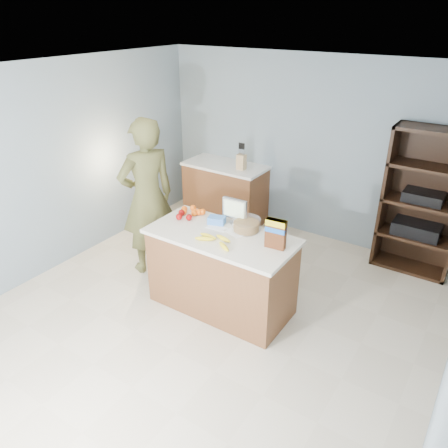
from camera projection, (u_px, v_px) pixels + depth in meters
The scene contains 15 objects.
floor at pixel (206, 320), 4.66m from camera, with size 4.50×5.00×0.02m, color beige.
walls at pixel (203, 174), 3.92m from camera, with size 4.52×5.02×2.51m.
counter_peninsula at pixel (221, 274), 4.70m from camera, with size 1.56×0.76×0.90m.
back_cabinet at pixel (225, 192), 6.70m from camera, with size 1.24×0.62×0.90m.
shelving_unit at pixel (422, 204), 5.26m from camera, with size 0.90×0.40×1.80m.
person at pixel (147, 198), 5.20m from camera, with size 0.70×0.46×1.92m, color brown.
knife_block at pixel (241, 161), 6.24m from camera, with size 0.12×0.10×0.31m.
envelopes at pixel (225, 230), 4.56m from camera, with size 0.45×0.18×0.00m.
bananas at pixel (215, 240), 4.33m from camera, with size 0.45×0.25×0.04m.
apples at pixel (183, 216), 4.81m from camera, with size 0.22×0.17×0.07m.
oranges at pixel (193, 211), 4.92m from camera, with size 0.29×0.20×0.07m.
blue_carton at pixel (217, 220), 4.69m from camera, with size 0.18×0.12×0.08m, color blue.
salad_bowl at pixel (246, 225), 4.55m from camera, with size 0.30×0.30×0.13m.
tv at pixel (235, 210), 4.65m from camera, with size 0.28×0.12×0.28m.
cereal_box at pixel (276, 232), 4.16m from camera, with size 0.21×0.09×0.30m.
Camera 1 is at (2.21, -2.99, 2.99)m, focal length 35.00 mm.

